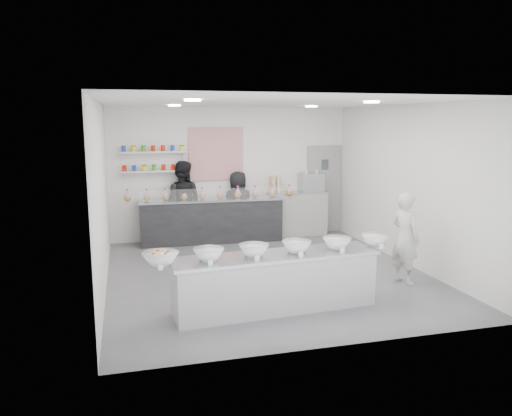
{
  "coord_description": "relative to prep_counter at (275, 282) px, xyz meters",
  "views": [
    {
      "loc": [
        -2.38,
        -8.22,
        2.7
      ],
      "look_at": [
        -0.1,
        0.4,
        1.13
      ],
      "focal_mm": 35.0,
      "sensor_mm": 36.0,
      "label": 1
    }
  ],
  "objects": [
    {
      "name": "label_cards",
      "position": [
        -0.04,
        -0.53,
        0.45
      ],
      "size": [
        3.31,
        0.04,
        0.07
      ],
      "primitive_type": null,
      "color": "white",
      "rests_on": "prep_counter"
    },
    {
      "name": "espresso_machine",
      "position": [
        2.25,
        4.44,
        0.84
      ],
      "size": [
        0.54,
        0.37,
        0.41
      ],
      "primitive_type": "cube",
      "color": "#93969E",
      "rests_on": "espresso_ledge"
    },
    {
      "name": "back_bar",
      "position": [
        -0.19,
        4.25,
        0.08
      ],
      "size": [
        3.2,
        0.69,
        0.99
      ],
      "primitive_type": "cube",
      "rotation": [
        0.0,
        0.0,
        -0.03
      ],
      "color": "black",
      "rests_on": "floor"
    },
    {
      "name": "ceiling",
      "position": [
        0.35,
        1.66,
        2.59
      ],
      "size": [
        6.0,
        6.0,
        0.0
      ],
      "primitive_type": "plane",
      "rotation": [
        3.14,
        0.0,
        0.0
      ],
      "color": "white",
      "rests_on": "floor"
    },
    {
      "name": "cookie_bags",
      "position": [
        -0.19,
        4.25,
        0.71
      ],
      "size": [
        3.75,
        0.28,
        0.27
      ],
      "primitive_type": null,
      "rotation": [
        0.0,
        0.0,
        -0.03
      ],
      "color": "#CD7BBB",
      "rests_on": "back_bar"
    },
    {
      "name": "floor",
      "position": [
        0.35,
        1.66,
        -0.41
      ],
      "size": [
        6.0,
        6.0,
        0.0
      ],
      "primitive_type": "plane",
      "color": "#515156",
      "rests_on": "ground"
    },
    {
      "name": "prep_bowls",
      "position": [
        0.0,
        0.0,
        0.5
      ],
      "size": [
        3.7,
        0.79,
        0.17
      ],
      "primitive_type": null,
      "rotation": [
        0.0,
        0.0,
        0.07
      ],
      "color": "white",
      "rests_on": "prep_counter"
    },
    {
      "name": "woman_prep",
      "position": [
        2.44,
        0.6,
        0.36
      ],
      "size": [
        0.51,
        0.64,
        1.54
      ],
      "primitive_type": "imported",
      "rotation": [
        0.0,
        0.0,
        1.85
      ],
      "color": "silver",
      "rests_on": "floor"
    },
    {
      "name": "prep_counter",
      "position": [
        0.0,
        0.0,
        0.0
      ],
      "size": [
        3.06,
        0.9,
        0.82
      ],
      "primitive_type": "cube",
      "rotation": [
        0.0,
        0.0,
        0.07
      ],
      "color": "#A1A09D",
      "rests_on": "floor"
    },
    {
      "name": "downlight_0",
      "position": [
        -1.05,
        0.66,
        2.57
      ],
      "size": [
        0.24,
        0.24,
        0.02
      ],
      "primitive_type": "cylinder",
      "color": "white",
      "rests_on": "ceiling"
    },
    {
      "name": "espresso_ledge",
      "position": [
        1.9,
        4.44,
        0.11
      ],
      "size": [
        1.4,
        0.45,
        1.04
      ],
      "primitive_type": "cube",
      "color": "#A1A09D",
      "rests_on": "floor"
    },
    {
      "name": "downlight_3",
      "position": [
        1.75,
        3.26,
        2.57
      ],
      "size": [
        0.24,
        0.24,
        0.02
      ],
      "primitive_type": "cylinder",
      "color": "white",
      "rests_on": "ceiling"
    },
    {
      "name": "preserve_jars",
      "position": [
        -1.4,
        4.54,
        1.47
      ],
      "size": [
        1.45,
        0.1,
        0.56
      ],
      "primitive_type": null,
      "color": "#FC1000",
      "rests_on": "jar_shelf_lower"
    },
    {
      "name": "cup_stacks",
      "position": [
        1.35,
        4.44,
        0.82
      ],
      "size": [
        0.28,
        0.24,
        0.37
      ],
      "primitive_type": null,
      "color": "#CCBC8C",
      "rests_on": "espresso_ledge"
    },
    {
      "name": "back_wall",
      "position": [
        0.35,
        4.66,
        1.09
      ],
      "size": [
        5.5,
        0.0,
        5.5
      ],
      "primitive_type": "plane",
      "rotation": [
        1.57,
        0.0,
        0.0
      ],
      "color": "white",
      "rests_on": "floor"
    },
    {
      "name": "downlight_1",
      "position": [
        1.75,
        0.66,
        2.57
      ],
      "size": [
        0.24,
        0.24,
        0.02
      ],
      "primitive_type": "cylinder",
      "color": "white",
      "rests_on": "ceiling"
    },
    {
      "name": "sneeze_guard",
      "position": [
        -0.19,
        3.97,
        0.71
      ],
      "size": [
        3.14,
        0.12,
        0.27
      ],
      "primitive_type": "cube",
      "rotation": [
        0.0,
        0.0,
        -0.03
      ],
      "color": "white",
      "rests_on": "back_bar"
    },
    {
      "name": "staff_right",
      "position": [
        0.48,
        4.5,
        0.37
      ],
      "size": [
        0.78,
        0.53,
        1.56
      ],
      "primitive_type": "imported",
      "rotation": [
        0.0,
        0.0,
        3.19
      ],
      "color": "black",
      "rests_on": "floor"
    },
    {
      "name": "right_wall",
      "position": [
        3.1,
        1.66,
        1.09
      ],
      "size": [
        0.0,
        6.0,
        6.0
      ],
      "primitive_type": "plane",
      "rotation": [
        1.57,
        0.0,
        -1.57
      ],
      "color": "white",
      "rests_on": "floor"
    },
    {
      "name": "staff_left",
      "position": [
        -0.8,
        4.5,
        0.5
      ],
      "size": [
        1.08,
        0.96,
        1.82
      ],
      "primitive_type": "imported",
      "rotation": [
        0.0,
        0.0,
        2.77
      ],
      "color": "black",
      "rests_on": "floor"
    },
    {
      "name": "left_wall",
      "position": [
        -2.4,
        1.66,
        1.09
      ],
      "size": [
        0.0,
        6.0,
        6.0
      ],
      "primitive_type": "plane",
      "rotation": [
        1.57,
        0.0,
        1.57
      ],
      "color": "white",
      "rests_on": "floor"
    },
    {
      "name": "back_door",
      "position": [
        2.65,
        4.63,
        0.64
      ],
      "size": [
        0.88,
        0.04,
        2.1
      ],
      "primitive_type": "cube",
      "color": "gray",
      "rests_on": "floor"
    },
    {
      "name": "jar_shelf_upper",
      "position": [
        -1.4,
        4.56,
        1.61
      ],
      "size": [
        1.45,
        0.22,
        0.04
      ],
      "primitive_type": "cube",
      "color": "silver",
      "rests_on": "back_wall"
    },
    {
      "name": "jar_shelf_lower",
      "position": [
        -1.4,
        4.56,
        1.19
      ],
      "size": [
        1.45,
        0.22,
        0.04
      ],
      "primitive_type": "cube",
      "color": "silver",
      "rests_on": "back_wall"
    },
    {
      "name": "pattern_panel",
      "position": [
        0.0,
        4.63,
        1.54
      ],
      "size": [
        1.25,
        0.03,
        1.2
      ],
      "primitive_type": "cube",
      "color": "#B63040",
      "rests_on": "back_wall"
    },
    {
      "name": "downlight_2",
      "position": [
        -1.05,
        3.26,
        2.57
      ],
      "size": [
        0.24,
        0.24,
        0.02
      ],
      "primitive_type": "cylinder",
      "color": "white",
      "rests_on": "ceiling"
    }
  ]
}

